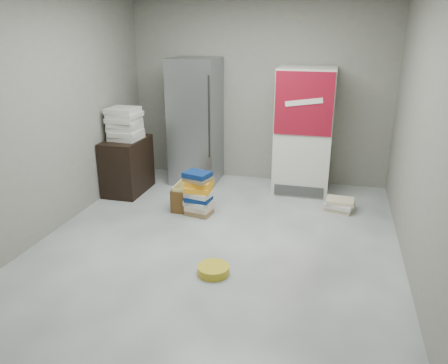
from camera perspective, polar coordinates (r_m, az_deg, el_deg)
ground at (r=4.92m, az=-1.19°, el=-8.64°), size 5.00×5.00×0.00m
room_shell at (r=4.36m, az=-1.36°, el=12.63°), size 4.04×5.04×2.82m
steel_fridge at (r=6.77m, az=-3.72°, el=7.86°), size 0.70×0.72×1.90m
coke_cooler at (r=6.46m, az=10.41°, el=6.58°), size 0.80×0.73×1.80m
wood_shelf at (r=6.57m, az=-12.51°, el=2.10°), size 0.50×0.80×0.80m
supply_box_stack at (r=6.41m, az=-12.84°, el=7.44°), size 0.44×0.43×0.45m
phonebook_stack_main at (r=5.65m, az=-3.34°, el=-1.53°), size 0.38×0.34×0.58m
phonebook_stack_side at (r=6.05m, az=14.84°, el=-2.89°), size 0.42×0.39×0.16m
cardboard_box at (r=5.89m, az=-4.35°, el=-2.21°), size 0.43×0.43×0.35m
bucket_lid at (r=4.44m, az=-1.40°, el=-11.39°), size 0.38×0.38×0.09m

